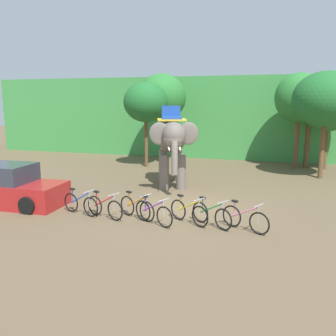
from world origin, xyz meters
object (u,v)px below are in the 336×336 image
(tree_far_left, at_px, (328,112))
(bike_green, at_px, (211,215))
(tree_center_left, at_px, (162,98))
(bike_pink, at_px, (245,219))
(bike_yellow, at_px, (189,212))
(parked_car, at_px, (10,188))
(bike_blue, at_px, (81,204))
(bike_orange, at_px, (137,208))
(tree_center_right, at_px, (299,98))
(elephant, at_px, (172,140))
(bike_purple, at_px, (153,213))
(tree_right, at_px, (146,102))
(tree_center, at_px, (310,103))
(tree_far_right, at_px, (326,99))
(bike_red, at_px, (105,207))

(tree_far_left, distance_m, bike_green, 13.05)
(tree_center_left, xyz_separation_m, bike_pink, (6.29, -11.41, -3.81))
(bike_pink, bearing_deg, bike_yellow, 174.91)
(tree_far_left, xyz_separation_m, parked_car, (-12.75, -11.52, -2.70))
(bike_blue, distance_m, bike_orange, 2.11)
(tree_center_right, height_order, bike_green, tree_center_right)
(elephant, relative_size, bike_purple, 2.72)
(tree_right, bearing_deg, parked_car, -103.94)
(tree_center, xyz_separation_m, tree_far_right, (0.49, -2.96, 0.22))
(bike_blue, bearing_deg, tree_far_left, 51.41)
(tree_far_left, bearing_deg, bike_pink, -107.24)
(tree_center, height_order, bike_red, tree_center)
(bike_blue, xyz_separation_m, bike_green, (4.70, 0.07, 0.00))
(tree_far_right, height_order, bike_pink, tree_far_right)
(tree_center_right, xyz_separation_m, tree_center, (0.63, 0.28, -0.29))
(bike_orange, height_order, bike_green, same)
(tree_center_left, distance_m, elephant, 7.09)
(tree_center_left, distance_m, tree_far_right, 9.75)
(tree_far_left, distance_m, bike_yellow, 13.28)
(tree_center, bearing_deg, tree_far_left, -7.77)
(tree_center_right, bearing_deg, tree_far_left, 4.88)
(tree_center_right, distance_m, bike_green, 12.63)
(bike_orange, relative_size, bike_yellow, 1.04)
(bike_pink, bearing_deg, bike_green, 175.06)
(tree_right, bearing_deg, tree_far_left, 11.91)
(elephant, distance_m, parked_car, 7.24)
(tree_right, height_order, bike_green, tree_right)
(tree_right, relative_size, elephant, 1.21)
(tree_far_right, distance_m, bike_yellow, 10.85)
(bike_blue, bearing_deg, parked_car, 174.20)
(bike_orange, distance_m, bike_purple, 0.83)
(tree_far_left, relative_size, bike_orange, 2.87)
(bike_blue, xyz_separation_m, bike_yellow, (3.93, 0.15, 0.00))
(bike_purple, bearing_deg, parked_car, 174.44)
(tree_center, distance_m, bike_green, 12.97)
(bike_yellow, bearing_deg, bike_red, -174.75)
(bike_orange, bearing_deg, elephant, 91.59)
(tree_center_right, height_order, elephant, tree_center_right)
(tree_right, bearing_deg, elephant, -57.32)
(bike_red, height_order, bike_purple, same)
(tree_center, relative_size, bike_purple, 3.22)
(bike_pink, relative_size, parked_car, 0.36)
(parked_car, bearing_deg, tree_center_right, 45.68)
(tree_far_right, xyz_separation_m, bike_pink, (-3.17, -9.06, -3.70))
(bike_purple, bearing_deg, tree_center_left, 106.04)
(bike_purple, xyz_separation_m, parked_car, (-6.13, 0.60, 0.26))
(tree_right, xyz_separation_m, bike_green, (5.68, -9.58, -3.53))
(bike_yellow, height_order, bike_pink, same)
(tree_center_right, height_order, bike_red, tree_center_right)
(tree_far_right, distance_m, bike_orange, 11.82)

